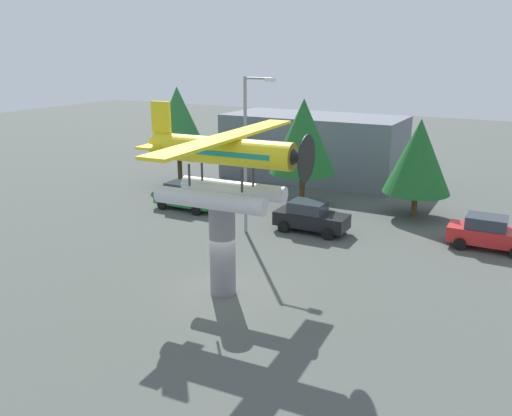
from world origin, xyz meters
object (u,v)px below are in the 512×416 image
object	(u,v)px
streetlight_primary	(248,146)
tree_center_back	(419,156)
display_pedestal	(222,249)
car_near_green	(186,196)
car_mid_black	(310,217)
tree_east	(303,136)
floatplane_monument	(224,163)
tree_west	(178,121)
storefront_building	(313,147)
car_far_red	(489,233)

from	to	relation	value
streetlight_primary	tree_center_back	distance (m)	10.93
display_pedestal	car_near_green	bearing A→B (deg)	132.29
car_mid_black	tree_east	distance (m)	6.41
floatplane_monument	tree_west	xyz separation A→B (m)	(-13.19, 14.91, -0.74)
tree_west	tree_center_back	bearing A→B (deg)	0.86
car_mid_black	streetlight_primary	bearing A→B (deg)	-149.06
display_pedestal	car_near_green	world-z (taller)	display_pedestal
streetlight_primary	storefront_building	bearing A→B (deg)	97.86
car_far_red	display_pedestal	bearing A→B (deg)	-130.54
floatplane_monument	car_far_red	xyz separation A→B (m)	(9.39, 11.12, -4.83)
floatplane_monument	streetlight_primary	size ratio (longest dim) A/B	1.19
floatplane_monument	car_near_green	size ratio (longest dim) A/B	2.49
car_far_red	tree_center_back	distance (m)	6.89
car_mid_black	car_far_red	size ratio (longest dim) A/B	1.00
tree_center_back	floatplane_monument	bearing A→B (deg)	-107.08
storefront_building	tree_west	world-z (taller)	tree_west
car_mid_black	tree_center_back	size ratio (longest dim) A/B	0.68
car_near_green	storefront_building	world-z (taller)	storefront_building
car_near_green	tree_west	distance (m)	7.83
car_far_red	tree_east	distance (m)	12.73
car_near_green	tree_east	distance (m)	8.62
car_mid_black	car_near_green	bearing A→B (deg)	177.43
tree_west	tree_east	xyz separation A→B (m)	(10.75, -1.10, -0.25)
display_pedestal	streetlight_primary	bearing A→B (deg)	111.10
floatplane_monument	tree_center_back	bearing A→B (deg)	70.10
tree_west	tree_east	distance (m)	10.81
streetlight_primary	tree_west	size ratio (longest dim) A/B	1.16
car_far_red	tree_east	bearing A→B (deg)	167.21
car_far_red	storefront_building	world-z (taller)	storefront_building
tree_east	car_mid_black	bearing A→B (deg)	-61.04
car_far_red	tree_center_back	bearing A→B (deg)	139.36
display_pedestal	tree_west	distance (m)	20.04
streetlight_primary	storefront_building	world-z (taller)	streetlight_primary
tree_west	streetlight_primary	bearing A→B (deg)	-36.12
streetlight_primary	tree_east	size ratio (longest dim) A/B	1.22
car_near_green	tree_west	size ratio (longest dim) A/B	0.56
display_pedestal	tree_west	world-z (taller)	tree_west
streetlight_primary	tree_west	xyz separation A→B (m)	(-10.17, 7.42, -0.05)
car_near_green	tree_east	world-z (taller)	tree_east
tree_center_back	tree_east	bearing A→B (deg)	-169.07
car_far_red	tree_east	world-z (taller)	tree_east
floatplane_monument	streetlight_primary	world-z (taller)	streetlight_primary
streetlight_primary	storefront_building	size ratio (longest dim) A/B	0.62
streetlight_primary	car_far_red	bearing A→B (deg)	16.31
car_far_red	streetlight_primary	world-z (taller)	streetlight_primary
streetlight_primary	display_pedestal	bearing A→B (deg)	-68.90
car_near_green	floatplane_monument	bearing A→B (deg)	-47.27
tree_center_back	display_pedestal	bearing A→B (deg)	-107.52
car_near_green	tree_center_back	distance (m)	14.99
tree_west	tree_center_back	distance (m)	17.89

